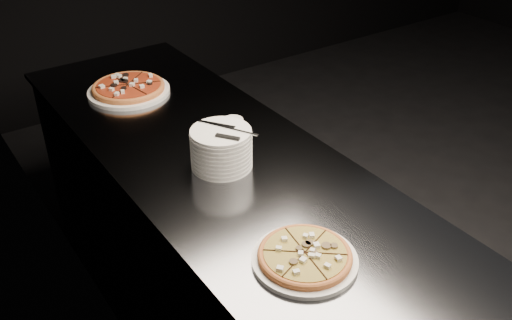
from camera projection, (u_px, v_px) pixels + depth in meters
wall_left at (112, 58)px, 1.57m from camera, size 0.02×5.00×2.80m
counter at (233, 263)px, 2.24m from camera, size 0.74×2.44×0.92m
pizza_mushroom at (305, 257)px, 1.56m from camera, size 0.34×0.34×0.03m
pizza_tomato at (129, 88)px, 2.48m from camera, size 0.41×0.41×0.04m
plate_stack at (221, 148)px, 1.95m from camera, size 0.21×0.21×0.14m
cutlery at (225, 131)px, 1.91m from camera, size 0.11×0.21×0.01m
ramekin at (233, 127)px, 2.16m from camera, size 0.08×0.08×0.07m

